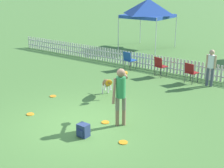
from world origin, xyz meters
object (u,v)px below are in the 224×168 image
frisbee_midfield (123,142)px  folding_chair_blue_left (191,71)px  leaping_dog (107,83)px  backpack_on_grass (83,130)px  handler_person (121,90)px  frisbee_near_handler (53,96)px  frisbee_near_dog (105,122)px  folding_chair_center (160,65)px  canopy_tent_main (148,8)px  frisbee_far_scatter (30,114)px  spectator_standing (211,65)px  folding_chair_green_right (129,59)px

frisbee_midfield → folding_chair_blue_left: size_ratio=0.27×
leaping_dog → frisbee_midfield: leaping_dog is taller
folding_chair_blue_left → backpack_on_grass: bearing=99.8°
leaping_dog → backpack_on_grass: bearing=68.9°
handler_person → frisbee_near_handler: size_ratio=7.31×
leaping_dog → frisbee_near_dog: bearing=79.4°
backpack_on_grass → folding_chair_blue_left: 6.35m
leaping_dog → folding_chair_center: size_ratio=1.08×
backpack_on_grass → canopy_tent_main: 12.82m
frisbee_near_dog → canopy_tent_main: (-4.69, 10.62, 2.52)m
frisbee_near_handler → frisbee_midfield: 4.36m
folding_chair_blue_left → canopy_tent_main: size_ratio=0.28×
frisbee_far_scatter → frisbee_near_handler: bearing=111.8°
frisbee_near_handler → folding_chair_center: (2.00, 4.68, 0.54)m
handler_person → leaping_dog: bearing=90.2°
frisbee_far_scatter → canopy_tent_main: 12.07m
leaping_dog → frisbee_near_dog: size_ratio=4.08×
frisbee_far_scatter → folding_chair_blue_left: bearing=65.3°
folding_chair_center → handler_person: bearing=120.6°
canopy_tent_main → spectator_standing: bearing=-41.3°
backpack_on_grass → canopy_tent_main: canopy_tent_main is taller
leaping_dog → frisbee_far_scatter: (-0.99, -2.81, -0.51)m
frisbee_near_handler → folding_chair_blue_left: 5.80m
leaping_dog → folding_chair_center: (0.37, 3.48, 0.03)m
handler_person → frisbee_midfield: (0.70, -0.88, -1.10)m
folding_chair_center → frisbee_near_handler: bearing=81.9°
leaping_dog → canopy_tent_main: canopy_tent_main is taller
frisbee_near_handler → folding_chair_blue_left: bearing=52.7°
frisbee_midfield → frisbee_far_scatter: size_ratio=1.00×
leaping_dog → folding_chair_green_right: 3.94m
canopy_tent_main → frisbee_far_scatter: bearing=-78.5°
folding_chair_center → canopy_tent_main: 6.74m
leaping_dog → frisbee_far_scatter: bearing=24.1°
leaping_dog → spectator_standing: spectator_standing is taller
frisbee_near_dog → folding_chair_blue_left: bearing=84.4°
frisbee_midfield → backpack_on_grass: (-1.11, -0.35, 0.17)m
frisbee_midfield → folding_chair_center: (-2.13, 6.06, 0.54)m
backpack_on_grass → spectator_standing: spectator_standing is taller
frisbee_near_dog → folding_chair_blue_left: (0.52, 5.26, 0.51)m
spectator_standing → backpack_on_grass: bearing=76.2°
handler_person → canopy_tent_main: 11.73m
leaping_dog → folding_chair_green_right: bearing=-115.2°
leaping_dog → folding_chair_blue_left: bearing=-165.3°
handler_person → folding_chair_blue_left: (0.07, 5.09, -0.58)m
handler_person → frisbee_midfield: bearing=-98.1°
leaping_dog → spectator_standing: (2.66, 3.48, 0.40)m
folding_chair_center → spectator_standing: size_ratio=0.60×
frisbee_far_scatter → folding_chair_blue_left: 6.85m
frisbee_near_dog → folding_chair_green_right: (-2.78, 5.54, 0.52)m
frisbee_far_scatter → spectator_standing: spectator_standing is taller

